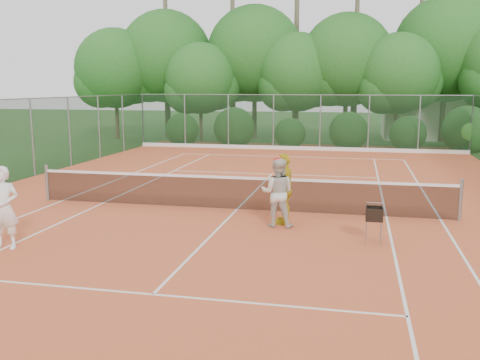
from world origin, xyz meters
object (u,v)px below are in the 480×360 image
player_white (4,208)px  ball_hopper (374,215)px  player_center_grp (277,192)px  player_yellow (284,189)px

player_white → ball_hopper: 8.05m
player_center_grp → player_yellow: size_ratio=0.97×
player_white → player_yellow: player_yellow is taller
player_center_grp → player_yellow: bearing=69.5°
player_white → player_center_grp: player_white is taller
player_white → player_center_grp: (5.45, 3.07, -0.03)m
player_white → player_yellow: size_ratio=0.99×
player_white → player_yellow: 6.52m
player_yellow → ball_hopper: (2.19, -1.28, -0.25)m
player_yellow → ball_hopper: size_ratio=2.21×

